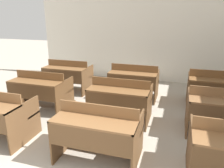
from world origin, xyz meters
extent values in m
cube|color=white|center=(0.00, 6.07, 1.43)|extent=(7.08, 0.06, 2.85)
cube|color=brown|center=(-1.22, 1.69, 0.36)|extent=(0.03, 0.81, 0.71)
cube|color=brown|center=(-1.80, 1.93, 0.41)|extent=(1.20, 0.33, 0.03)
cube|color=brown|center=(-1.80, 1.93, 0.15)|extent=(1.15, 0.04, 0.04)
cube|color=brown|center=(-0.47, 1.69, 0.36)|extent=(0.03, 0.81, 0.71)
cube|color=brown|center=(0.70, 1.69, 0.36)|extent=(0.03, 0.81, 0.71)
cube|color=brown|center=(0.11, 1.48, 0.70)|extent=(1.20, 0.39, 0.03)
cube|color=brown|center=(0.11, 1.30, 0.52)|extent=(1.15, 0.02, 0.32)
cube|color=brown|center=(0.11, 1.66, 0.80)|extent=(1.20, 0.02, 0.17)
cube|color=brown|center=(0.11, 1.93, 0.41)|extent=(1.20, 0.33, 0.03)
cube|color=brown|center=(0.11, 1.93, 0.15)|extent=(1.15, 0.04, 0.04)
cube|color=brown|center=(1.40, 1.71, 0.36)|extent=(0.03, 0.81, 0.71)
cube|color=#53371E|center=(-2.38, 3.03, 0.36)|extent=(0.03, 0.81, 0.71)
cube|color=#53371E|center=(-1.20, 3.03, 0.36)|extent=(0.03, 0.81, 0.71)
cube|color=brown|center=(-1.79, 2.82, 0.70)|extent=(1.20, 0.39, 0.03)
cube|color=#53371E|center=(-1.79, 2.64, 0.52)|extent=(1.15, 0.02, 0.32)
cube|color=brown|center=(-1.79, 3.00, 0.80)|extent=(1.20, 0.02, 0.17)
cube|color=brown|center=(-1.79, 3.27, 0.41)|extent=(1.20, 0.33, 0.03)
cube|color=#53371E|center=(-1.79, 3.27, 0.15)|extent=(1.15, 0.04, 0.04)
cube|color=#54371E|center=(-0.51, 3.03, 0.36)|extent=(0.03, 0.81, 0.71)
cube|color=#54371E|center=(0.67, 3.03, 0.36)|extent=(0.03, 0.81, 0.71)
cube|color=brown|center=(0.08, 2.82, 0.70)|extent=(1.20, 0.39, 0.03)
cube|color=#54371E|center=(0.08, 2.63, 0.52)|extent=(1.15, 0.02, 0.32)
cube|color=brown|center=(0.08, 3.00, 0.80)|extent=(1.20, 0.02, 0.17)
cube|color=brown|center=(0.08, 3.27, 0.41)|extent=(1.20, 0.33, 0.03)
cube|color=#54371E|center=(0.08, 3.27, 0.15)|extent=(1.15, 0.04, 0.04)
cube|color=brown|center=(1.39, 3.00, 0.36)|extent=(0.03, 0.81, 0.71)
cube|color=brown|center=(1.98, 3.24, 0.41)|extent=(1.20, 0.33, 0.03)
cube|color=brown|center=(1.98, 3.24, 0.15)|extent=(1.15, 0.04, 0.04)
cube|color=brown|center=(-2.39, 4.33, 0.36)|extent=(0.03, 0.81, 0.71)
cube|color=brown|center=(-1.22, 4.33, 0.36)|extent=(0.03, 0.81, 0.71)
cube|color=brown|center=(-1.80, 4.12, 0.70)|extent=(1.20, 0.39, 0.03)
cube|color=brown|center=(-1.80, 3.94, 0.52)|extent=(1.15, 0.02, 0.32)
cube|color=brown|center=(-1.80, 4.31, 0.80)|extent=(1.20, 0.02, 0.17)
cube|color=brown|center=(-1.80, 4.57, 0.41)|extent=(1.20, 0.33, 0.03)
cube|color=brown|center=(-1.80, 4.57, 0.15)|extent=(1.15, 0.04, 0.04)
cube|color=#55381F|center=(-0.50, 4.34, 0.36)|extent=(0.03, 0.81, 0.71)
cube|color=#55381F|center=(0.67, 4.34, 0.36)|extent=(0.03, 0.81, 0.71)
cube|color=brown|center=(0.09, 4.13, 0.70)|extent=(1.20, 0.39, 0.03)
cube|color=#55381F|center=(0.09, 3.95, 0.52)|extent=(1.15, 0.02, 0.32)
cube|color=brown|center=(0.09, 4.32, 0.80)|extent=(1.20, 0.02, 0.17)
cube|color=brown|center=(0.09, 4.58, 0.41)|extent=(1.20, 0.33, 0.03)
cube|color=#55381F|center=(0.09, 4.58, 0.15)|extent=(1.15, 0.04, 0.04)
cube|color=#52351C|center=(1.43, 4.32, 0.36)|extent=(0.03, 0.81, 0.71)
cube|color=brown|center=(2.02, 4.11, 0.70)|extent=(1.20, 0.39, 0.03)
cube|color=#52351C|center=(2.02, 3.93, 0.52)|extent=(1.15, 0.02, 0.32)
cube|color=brown|center=(2.02, 4.30, 0.80)|extent=(1.20, 0.02, 0.17)
cube|color=brown|center=(2.02, 4.56, 0.41)|extent=(1.20, 0.33, 0.03)
cube|color=#52351C|center=(2.02, 4.56, 0.15)|extent=(1.15, 0.04, 0.04)
camera|label=1|loc=(1.15, -1.00, 2.10)|focal=35.00mm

